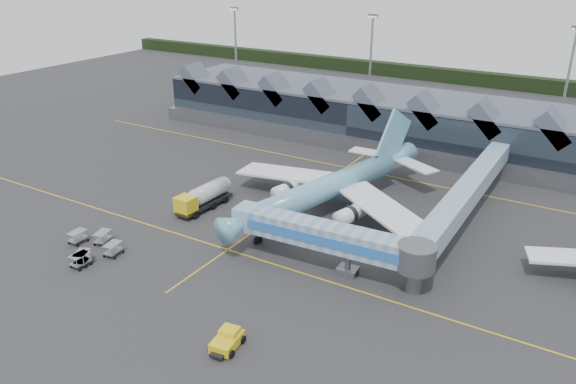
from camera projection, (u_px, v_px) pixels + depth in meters
The scene contains 10 objects.
ground at pixel (261, 226), 80.56m from camera, with size 260.00×260.00×0.00m, color #29292B.
taxi_stripes at pixel (296, 202), 88.42m from camera, with size 120.00×60.00×0.01m.
tree_line_far at pixel (467, 77), 166.26m from camera, with size 260.00×4.00×4.00m, color black.
terminal at pixel (365, 114), 118.27m from camera, with size 90.00×22.25×12.52m.
light_masts at pixel (515, 78), 115.02m from camera, with size 132.40×42.56×22.45m.
main_airliner at pixel (333, 186), 84.39m from camera, with size 35.13×41.11×13.35m.
jet_bridge at pixel (341, 241), 67.38m from camera, with size 26.05×5.24×6.19m.
fuel_truck at pixel (205, 195), 85.66m from camera, with size 3.63×11.06×3.69m.
pushback_tug at pixel (227, 340), 55.71m from camera, with size 3.03×4.34×1.81m.
baggage_carts at pixel (92, 248), 72.87m from camera, with size 8.42×8.26×1.69m.
Camera 1 is at (40.59, -59.68, 36.33)m, focal length 35.00 mm.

